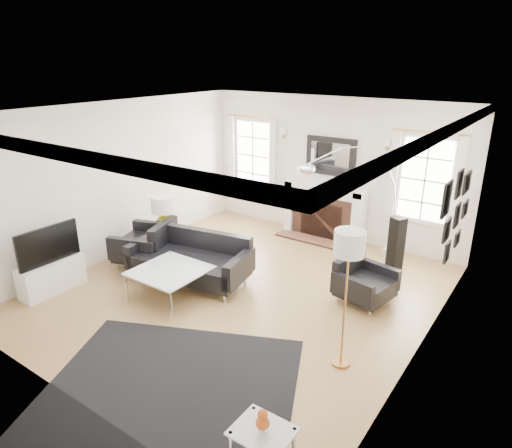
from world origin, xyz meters
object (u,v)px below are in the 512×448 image
Objects in this scene: coffee_table at (170,272)px; gourd_lamp at (163,211)px; sofa at (192,260)px; armchair_left at (148,245)px; arc_floor_lamp at (352,198)px; fireplace at (324,212)px; armchair_right at (362,283)px.

coffee_table is 1.62m from gourd_lamp.
coffee_table is (0.12, -0.62, 0.07)m from sofa.
sofa is at bearing 101.19° from coffee_table.
armchair_left is 0.57× the size of arc_floor_lamp.
coffee_table is (1.17, -0.62, 0.05)m from armchair_left.
fireplace is 1.39× the size of armchair_left.
arc_floor_lamp is (2.81, 1.84, 0.29)m from gourd_lamp.
coffee_table is at bearing -78.81° from sofa.
arc_floor_lamp is at bearing 33.14° from gourd_lamp.
armchair_left is 1.32m from coffee_table.
arc_floor_lamp is at bearing 38.61° from armchair_left.
sofa is (-0.91, -2.93, -0.19)m from fireplace.
fireplace reaches higher than armchair_left.
coffee_table is at bearing -102.52° from fireplace.
arc_floor_lamp reaches higher than gourd_lamp.
arc_floor_lamp is (2.82, 2.25, 0.79)m from armchair_left.
armchair_right is at bearing 14.46° from armchair_left.
fireplace is at bearing 72.72° from sofa.
sofa is at bearing -21.65° from gourd_lamp.
sofa is at bearing -107.28° from fireplace.
fireplace is at bearing 130.03° from armchair_right.
arc_floor_lamp is at bearing 60.07° from coffee_table.
armchair_right is (1.68, -2.00, -0.24)m from fireplace.
gourd_lamp is at bearing -127.76° from fireplace.
fireplace is at bearing 52.24° from gourd_lamp.
gourd_lamp is at bearing 138.35° from coffee_table.
coffee_table is at bearing -41.65° from gourd_lamp.
coffee_table is 1.52× the size of gourd_lamp.
armchair_left is at bearing -179.76° from sofa.
gourd_lamp is (-1.95, -2.52, 0.33)m from fireplace.
sofa is 2.75m from armchair_right.
armchair_left is 1.31× the size of armchair_right.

